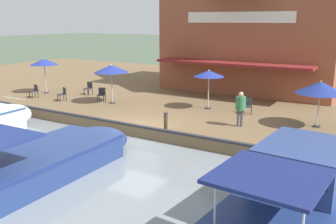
{
  "coord_description": "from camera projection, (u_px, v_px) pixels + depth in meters",
  "views": [
    {
      "loc": [
        14.05,
        10.28,
        5.64
      ],
      "look_at": [
        -1.0,
        1.28,
        1.3
      ],
      "focal_mm": 40.0,
      "sensor_mm": 36.0,
      "label": 1
    }
  ],
  "objects": [
    {
      "name": "waterfront_restaurant",
      "position": [
        257.0,
        28.0,
        27.49
      ],
      "size": [
        9.82,
        12.69,
        8.72
      ],
      "color": "brown",
      "rests_on": "quay_deck"
    },
    {
      "name": "person_at_quay_edge",
      "position": [
        241.0,
        105.0,
        17.91
      ],
      "size": [
        0.48,
        0.48,
        1.7
      ],
      "color": "#4C4C56",
      "rests_on": "quay_deck"
    },
    {
      "name": "motorboat_distant_upstream",
      "position": [
        46.0,
        159.0,
        13.82
      ],
      "size": [
        8.61,
        2.98,
        1.98
      ],
      "color": "navy",
      "rests_on": "river_water"
    },
    {
      "name": "motorboat_outer_channel",
      "position": [
        296.0,
        201.0,
        9.91
      ],
      "size": [
        7.58,
        3.09,
        2.44
      ],
      "color": "navy",
      "rests_on": "river_water"
    },
    {
      "name": "patio_umbrella_back_row",
      "position": [
        320.0,
        87.0,
        17.61
      ],
      "size": [
        2.28,
        2.28,
        2.26
      ],
      "color": "#B7B7B7",
      "rests_on": "quay_deck"
    },
    {
      "name": "tree_behind_restaurant",
      "position": [
        304.0,
        15.0,
        30.72
      ],
      "size": [
        5.33,
        5.08,
        8.1
      ],
      "color": "brown",
      "rests_on": "quay_deck"
    },
    {
      "name": "cafe_chair_facing_river",
      "position": [
        89.0,
        88.0,
        25.78
      ],
      "size": [
        0.46,
        0.46,
        0.85
      ],
      "color": "#2D2D33",
      "rests_on": "quay_deck"
    },
    {
      "name": "mooring_post",
      "position": [
        166.0,
        121.0,
        17.45
      ],
      "size": [
        0.22,
        0.22,
        0.84
      ],
      "color": "#473323",
      "rests_on": "quay_deck"
    },
    {
      "name": "patio_umbrella_mid_patio_right",
      "position": [
        44.0,
        62.0,
        25.87
      ],
      "size": [
        1.91,
        1.91,
        2.45
      ],
      "color": "#B7B7B7",
      "rests_on": "quay_deck"
    },
    {
      "name": "quay_deck",
      "position": [
        223.0,
        95.0,
        27.27
      ],
      "size": [
        22.0,
        56.0,
        0.6
      ],
      "primitive_type": "cube",
      "color": "brown",
      "rests_on": "ground"
    },
    {
      "name": "patio_umbrella_far_corner",
      "position": [
        209.0,
        74.0,
        21.26
      ],
      "size": [
        1.75,
        1.75,
        2.27
      ],
      "color": "#B7B7B7",
      "rests_on": "quay_deck"
    },
    {
      "name": "patio_umbrella_by_entrance",
      "position": [
        111.0,
        69.0,
        22.69
      ],
      "size": [
        2.09,
        2.09,
        2.41
      ],
      "color": "#B7B7B7",
      "rests_on": "quay_deck"
    },
    {
      "name": "quay_edge_fender",
      "position": [
        136.0,
        126.0,
        18.11
      ],
      "size": [
        0.2,
        50.4,
        0.1
      ],
      "primitive_type": "cube",
      "color": "#2D2D33",
      "rests_on": "quay_deck"
    },
    {
      "name": "ground_plane",
      "position": [
        135.0,
        139.0,
        18.18
      ],
      "size": [
        220.0,
        220.0,
        0.0
      ],
      "primitive_type": "plane",
      "color": "#4C5B47"
    },
    {
      "name": "cafe_chair_far_corner_seat",
      "position": [
        34.0,
        90.0,
        24.77
      ],
      "size": [
        0.53,
        0.53,
        0.85
      ],
      "color": "#2D2D33",
      "rests_on": "quay_deck"
    },
    {
      "name": "cafe_chair_beside_entrance",
      "position": [
        248.0,
        105.0,
        20.52
      ],
      "size": [
        0.56,
        0.56,
        0.85
      ],
      "color": "#2D2D33",
      "rests_on": "quay_deck"
    },
    {
      "name": "cafe_chair_under_first_umbrella",
      "position": [
        102.0,
        94.0,
        23.66
      ],
      "size": [
        0.59,
        0.59,
        0.85
      ],
      "color": "#2D2D33",
      "rests_on": "quay_deck"
    },
    {
      "name": "cafe_chair_mid_patio",
      "position": [
        63.0,
        94.0,
        23.74
      ],
      "size": [
        0.57,
        0.57,
        0.85
      ],
      "color": "#2D2D33",
      "rests_on": "quay_deck"
    }
  ]
}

